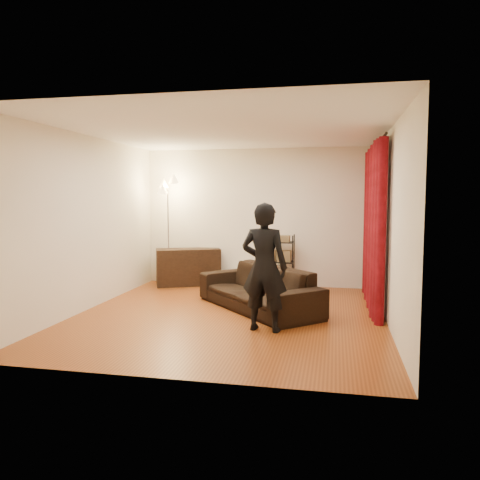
% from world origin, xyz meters
% --- Properties ---
extents(floor, '(5.00, 5.00, 0.00)m').
position_xyz_m(floor, '(0.00, 0.00, 0.00)').
color(floor, brown).
rests_on(floor, ground).
extents(ceiling, '(5.00, 5.00, 0.00)m').
position_xyz_m(ceiling, '(0.00, 0.00, 2.70)').
color(ceiling, white).
rests_on(ceiling, ground).
extents(wall_back, '(5.00, 0.00, 5.00)m').
position_xyz_m(wall_back, '(0.00, 2.50, 1.35)').
color(wall_back, silver).
rests_on(wall_back, ground).
extents(wall_front, '(5.00, 0.00, 5.00)m').
position_xyz_m(wall_front, '(0.00, -2.50, 1.35)').
color(wall_front, silver).
rests_on(wall_front, ground).
extents(wall_left, '(0.00, 5.00, 5.00)m').
position_xyz_m(wall_left, '(-2.25, 0.00, 1.35)').
color(wall_left, silver).
rests_on(wall_left, ground).
extents(wall_right, '(0.00, 5.00, 5.00)m').
position_xyz_m(wall_right, '(2.25, 0.00, 1.35)').
color(wall_right, silver).
rests_on(wall_right, ground).
extents(curtain_rod, '(0.04, 2.65, 0.04)m').
position_xyz_m(curtain_rod, '(2.15, 1.12, 2.58)').
color(curtain_rod, black).
rests_on(curtain_rod, wall_right).
extents(curtain, '(0.22, 2.65, 2.55)m').
position_xyz_m(curtain, '(2.13, 1.12, 1.28)').
color(curtain, maroon).
rests_on(curtain, ground).
extents(sofa, '(2.22, 2.29, 0.67)m').
position_xyz_m(sofa, '(0.35, 0.46, 0.34)').
color(sofa, black).
rests_on(sofa, ground).
extents(person, '(0.67, 0.49, 1.68)m').
position_xyz_m(person, '(0.62, -0.67, 0.84)').
color(person, black).
rests_on(person, ground).
extents(media_cabinet, '(1.33, 0.93, 0.73)m').
position_xyz_m(media_cabinet, '(-1.34, 2.19, 0.36)').
color(media_cabinet, black).
rests_on(media_cabinet, ground).
extents(storage_boxes, '(0.42, 0.37, 0.30)m').
position_xyz_m(storage_boxes, '(-0.41, 2.25, 0.15)').
color(storage_boxes, white).
rests_on(storage_boxes, ground).
extents(wire_shelf, '(0.48, 0.34, 1.04)m').
position_xyz_m(wire_shelf, '(0.51, 2.17, 0.52)').
color(wire_shelf, black).
rests_on(wire_shelf, ground).
extents(floor_lamp, '(0.48, 0.48, 2.13)m').
position_xyz_m(floor_lamp, '(-1.71, 2.07, 1.06)').
color(floor_lamp, silver).
rests_on(floor_lamp, ground).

